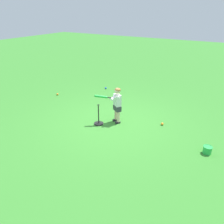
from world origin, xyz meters
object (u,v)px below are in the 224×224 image
(child_batter, at_px, (116,102))
(play_ball_behind_batter, at_px, (57,94))
(play_ball_midfield, at_px, (106,88))
(play_ball_center_lawn, at_px, (162,124))
(batting_tee, at_px, (99,121))
(toy_bucket, at_px, (207,150))

(child_batter, xyz_separation_m, play_ball_behind_batter, (3.13, -0.77, -0.61))
(play_ball_midfield, relative_size, play_ball_center_lawn, 0.99)
(play_ball_center_lawn, bearing_deg, batting_tee, 28.84)
(play_ball_midfield, xyz_separation_m, batting_tee, (-1.51, 2.77, 0.06))
(play_ball_midfield, bearing_deg, toy_bucket, 149.62)
(batting_tee, relative_size, toy_bucket, 2.87)
(child_batter, xyz_separation_m, batting_tee, (0.38, 0.38, -0.55))
(child_batter, bearing_deg, play_ball_midfield, -51.71)
(toy_bucket, bearing_deg, play_ball_midfield, -30.38)
(play_ball_behind_batter, distance_m, batting_tee, 2.98)
(child_batter, relative_size, toy_bucket, 5.00)
(play_ball_midfield, distance_m, batting_tee, 3.15)
(play_ball_behind_batter, bearing_deg, play_ball_center_lawn, 176.74)
(play_ball_center_lawn, xyz_separation_m, toy_bucket, (-1.39, 0.80, 0.06))
(play_ball_midfield, bearing_deg, play_ball_behind_batter, 52.42)
(play_ball_center_lawn, distance_m, batting_tee, 1.88)
(batting_tee, bearing_deg, play_ball_center_lawn, -151.16)
(play_ball_midfield, xyz_separation_m, toy_bucket, (-4.54, 2.66, 0.06))
(play_ball_midfield, height_order, play_ball_center_lawn, same)
(child_batter, bearing_deg, play_ball_center_lawn, -157.53)
(play_ball_center_lawn, height_order, toy_bucket, toy_bucket)
(play_ball_midfield, bearing_deg, batting_tee, 118.58)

